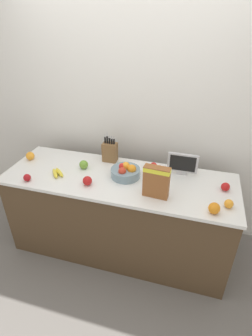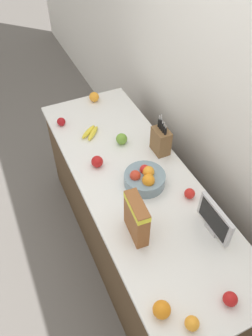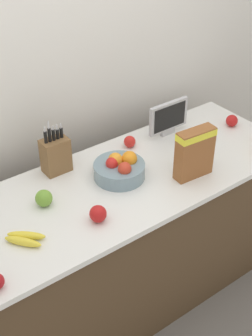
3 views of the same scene
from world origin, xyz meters
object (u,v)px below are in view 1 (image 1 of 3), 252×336
object	(u,v)px
orange_by_cereal	(214,208)
orange_near_bowl	(229,204)
apple_near_bananas	(154,166)
cereal_box	(156,181)
orange_mid_left	(30,156)
knife_block	(110,152)
banana_bunch	(57,173)
apple_rear	(27,178)
small_monitor	(183,164)
apple_leftmost	(87,181)
fruit_bowl	(126,172)
apple_by_knife_block	(225,187)
apple_rightmost	(84,165)

from	to	relation	value
orange_by_cereal	orange_near_bowl	bearing A→B (deg)	42.06
apple_near_bananas	orange_by_cereal	size ratio (longest dim) A/B	0.77
cereal_box	apple_near_bananas	world-z (taller)	cereal_box
orange_mid_left	knife_block	bearing A→B (deg)	14.56
banana_bunch	apple_rear	world-z (taller)	apple_rear
knife_block	apple_rear	size ratio (longest dim) A/B	4.67
small_monitor	apple_leftmost	xyz separation A→B (m)	(-0.77, -0.40, -0.07)
apple_rear	orange_mid_left	size ratio (longest dim) A/B	0.79
fruit_bowl	apple_by_knife_block	distance (m)	0.87
apple_near_bananas	orange_by_cereal	distance (m)	0.75
small_monitor	orange_by_cereal	bearing A→B (deg)	-59.56
small_monitor	apple_leftmost	bearing A→B (deg)	-152.37
orange_near_bowl	orange_by_cereal	size ratio (longest dim) A/B	0.79
apple_rightmost	apple_leftmost	distance (m)	0.29
banana_bunch	apple_rightmost	size ratio (longest dim) A/B	2.13
knife_block	orange_by_cereal	xyz separation A→B (m)	(1.01, -0.55, -0.06)
fruit_bowl	knife_block	bearing A→B (deg)	133.86
cereal_box	apple_leftmost	bearing A→B (deg)	-175.16
orange_by_cereal	cereal_box	bearing A→B (deg)	168.94
cereal_box	apple_rightmost	xyz separation A→B (m)	(-0.74, 0.24, -0.11)
apple_rear	apple_leftmost	world-z (taller)	apple_leftmost
cereal_box	apple_rightmost	world-z (taller)	cereal_box
small_monitor	apple_leftmost	size ratio (longest dim) A/B	3.35
cereal_box	orange_mid_left	world-z (taller)	cereal_box
apple_rear	orange_mid_left	world-z (taller)	orange_mid_left
cereal_box	apple_near_bananas	xyz separation A→B (m)	(-0.10, 0.42, -0.12)
apple_rear	apple_by_knife_block	bearing A→B (deg)	11.21
small_monitor	orange_mid_left	distance (m)	1.52
apple_by_knife_block	apple_leftmost	world-z (taller)	apple_leftmost
fruit_bowl	apple_leftmost	bearing A→B (deg)	-142.13
apple_near_bananas	orange_mid_left	distance (m)	1.25
fruit_bowl	orange_near_bowl	bearing A→B (deg)	-13.14
small_monitor	apple_near_bananas	distance (m)	0.28
orange_near_bowl	apple_by_knife_block	bearing A→B (deg)	94.29
small_monitor	apple_rightmost	bearing A→B (deg)	-170.42
banana_bunch	orange_by_cereal	xyz separation A→B (m)	(1.39, -0.16, 0.03)
knife_block	cereal_box	bearing A→B (deg)	-39.89
knife_block	cereal_box	xyz separation A→B (m)	(0.55, -0.46, 0.05)
apple_near_bananas	knife_block	bearing A→B (deg)	174.96
fruit_bowl	orange_by_cereal	distance (m)	0.83
cereal_box	apple_by_knife_block	bearing A→B (deg)	27.78
banana_bunch	apple_rear	xyz separation A→B (m)	(-0.20, -0.17, 0.01)
small_monitor	orange_near_bowl	xyz separation A→B (m)	(0.40, -0.39, -0.08)
apple_near_bananas	small_monitor	bearing A→B (deg)	-4.66
apple_rightmost	small_monitor	bearing A→B (deg)	9.58
banana_bunch	orange_mid_left	distance (m)	0.45
fruit_bowl	apple_rightmost	size ratio (longest dim) A/B	3.20
small_monitor	fruit_bowl	size ratio (longest dim) A/B	1.02
small_monitor	apple_by_knife_block	distance (m)	0.42
apple_near_bananas	orange_near_bowl	bearing A→B (deg)	-31.73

